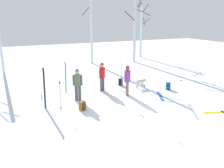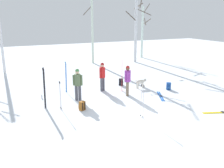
% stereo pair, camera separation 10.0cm
% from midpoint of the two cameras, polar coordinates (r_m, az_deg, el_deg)
% --- Properties ---
extents(ground_plane, '(60.00, 60.00, 0.00)m').
position_cam_midpoint_polar(ground_plane, '(11.41, 6.47, -6.94)').
color(ground_plane, white).
extents(person_0, '(0.48, 0.34, 1.72)m').
position_cam_midpoint_polar(person_0, '(12.94, -7.77, 0.34)').
color(person_0, '#4C4C56').
rests_on(person_0, ground_plane).
extents(person_1, '(0.46, 0.34, 1.72)m').
position_cam_midpoint_polar(person_1, '(14.50, -2.06, 2.13)').
color(person_1, '#4C4C56').
rests_on(person_1, ground_plane).
extents(person_2, '(0.34, 0.47, 1.72)m').
position_cam_midpoint_polar(person_2, '(13.66, 3.85, 1.26)').
color(person_2, '#72604C').
rests_on(person_2, ground_plane).
extents(dog, '(0.90, 0.23, 0.57)m').
position_cam_midpoint_polar(dog, '(15.31, 6.93, 0.46)').
color(dog, beige).
rests_on(dog, ground_plane).
extents(ski_pair_planted_0, '(0.12, 0.24, 1.92)m').
position_cam_midpoint_polar(ski_pair_planted_0, '(14.53, 2.53, 2.03)').
color(ski_pair_planted_0, red).
rests_on(ski_pair_planted_0, ground_plane).
extents(ski_pair_planted_1, '(0.05, 0.25, 1.84)m').
position_cam_midpoint_polar(ski_pair_planted_1, '(14.43, -10.45, 1.53)').
color(ski_pair_planted_1, blue).
rests_on(ski_pair_planted_1, ground_plane).
extents(ski_pair_planted_2, '(0.14, 0.15, 2.02)m').
position_cam_midpoint_polar(ski_pair_planted_2, '(12.15, -15.22, -0.96)').
color(ski_pair_planted_2, black).
rests_on(ski_pair_planted_2, ground_plane).
extents(ski_pair_lying_0, '(0.90, 1.60, 0.05)m').
position_cam_midpoint_polar(ski_pair_lying_0, '(14.02, 11.43, -2.78)').
color(ski_pair_lying_0, blue).
rests_on(ski_pair_lying_0, ground_plane).
extents(ski_pair_lying_1, '(1.78, 0.77, 0.05)m').
position_cam_midpoint_polar(ski_pair_lying_1, '(12.59, 24.37, -6.03)').
color(ski_pair_lying_1, yellow).
rests_on(ski_pair_lying_1, ground_plane).
extents(ski_poles_0, '(0.07, 0.24, 1.39)m').
position_cam_midpoint_polar(ski_poles_0, '(11.88, -11.71, -2.43)').
color(ski_poles_0, '#B2B2BC').
rests_on(ski_poles_0, ground_plane).
extents(ski_poles_1, '(0.07, 0.28, 1.52)m').
position_cam_midpoint_polar(ski_poles_1, '(10.73, 7.33, -3.80)').
color(ski_poles_1, '#B2B2BC').
rests_on(ski_poles_1, ground_plane).
extents(backpack_0, '(0.32, 0.34, 0.44)m').
position_cam_midpoint_polar(backpack_0, '(15.87, 2.27, 0.45)').
color(backpack_0, black).
rests_on(backpack_0, ground_plane).
extents(backpack_1, '(0.32, 0.34, 0.44)m').
position_cam_midpoint_polar(backpack_1, '(11.78, -6.73, -5.07)').
color(backpack_1, '#99591E').
rests_on(backpack_1, ground_plane).
extents(backpack_2, '(0.33, 0.34, 0.44)m').
position_cam_midpoint_polar(backpack_2, '(15.33, 13.20, -0.51)').
color(backpack_2, '#1E4C99').
rests_on(backpack_2, ground_plane).
extents(water_bottle_0, '(0.06, 0.06, 0.21)m').
position_cam_midpoint_polar(water_bottle_0, '(13.90, -15.82, -2.85)').
color(water_bottle_0, silver).
rests_on(water_bottle_0, ground_plane).
extents(birch_tree_2, '(0.91, 0.78, 5.97)m').
position_cam_midpoint_polar(birch_tree_2, '(20.37, -24.45, 10.40)').
color(birch_tree_2, silver).
rests_on(birch_tree_2, ground_plane).
extents(birch_tree_3, '(1.40, 1.43, 8.15)m').
position_cam_midpoint_polar(birch_tree_3, '(23.22, -4.55, 14.98)').
color(birch_tree_3, silver).
rests_on(birch_tree_3, ground_plane).
extents(birch_tree_4, '(1.50, 1.57, 7.27)m').
position_cam_midpoint_polar(birch_tree_4, '(23.85, 5.68, 13.89)').
color(birch_tree_4, silver).
rests_on(birch_tree_4, ground_plane).
extents(birch_tree_5, '(1.73, 1.73, 5.58)m').
position_cam_midpoint_polar(birch_tree_5, '(26.70, 7.23, 12.23)').
color(birch_tree_5, silver).
rests_on(birch_tree_5, ground_plane).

